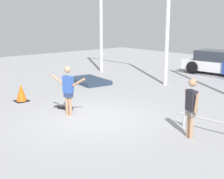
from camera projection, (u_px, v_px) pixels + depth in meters
ground_plane at (92, 119)px, 10.17m from camera, size 36.00×36.00×0.00m
skateboarder at (68, 88)px, 10.31m from camera, size 1.31×0.51×1.66m
skateboard at (64, 107)px, 11.23m from camera, size 0.77×0.47×0.08m
manual_pad at (89, 81)px, 15.80m from camera, size 2.44×1.64×0.20m
grind_rail at (216, 124)px, 8.68m from camera, size 2.43×0.33×0.42m
canopy_support_left at (131, 0)px, 16.24m from camera, size 5.18×0.20×6.97m
parked_car_white at (218, 63)px, 18.10m from camera, size 4.19×2.16×1.36m
bystander at (191, 105)px, 8.34m from camera, size 0.62×0.33×1.65m
traffic_cone at (21, 93)px, 12.20m from camera, size 0.50×0.50×0.71m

